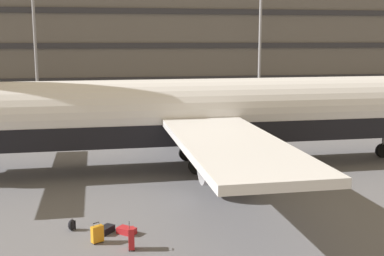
% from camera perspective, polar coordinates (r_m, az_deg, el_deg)
% --- Properties ---
extents(ground_plane, '(600.00, 600.00, 0.00)m').
position_cam_1_polar(ground_plane, '(32.13, 2.93, -3.64)').
color(ground_plane, '#5B5B60').
extents(terminal_structure, '(166.25, 21.74, 18.14)m').
position_cam_1_polar(terminal_structure, '(78.65, -4.73, 11.16)').
color(terminal_structure, '#605B56').
rests_on(terminal_structure, ground_plane).
extents(airliner, '(36.91, 29.62, 11.17)m').
position_cam_1_polar(airliner, '(29.84, 1.40, 1.61)').
color(airliner, silver).
rests_on(airliner, ground_plane).
extents(light_mast_left, '(1.80, 0.50, 20.68)m').
position_cam_1_polar(light_mast_left, '(64.27, -17.77, 13.58)').
color(light_mast_left, gray).
rests_on(light_mast_left, ground_plane).
extents(suitcase_small, '(0.75, 0.80, 0.28)m').
position_cam_1_polar(suitcase_small, '(20.58, -9.84, -11.42)').
color(suitcase_small, black).
rests_on(suitcase_small, ground_plane).
extents(suitcase_silver, '(0.23, 0.38, 1.07)m').
position_cam_1_polar(suitcase_silver, '(18.84, -6.98, -12.42)').
color(suitcase_silver, '#B21E23').
rests_on(suitcase_silver, ground_plane).
extents(suitcase_large, '(0.50, 0.42, 0.80)m').
position_cam_1_polar(suitcase_large, '(19.64, -10.81, -11.83)').
color(suitcase_large, orange).
rests_on(suitcase_large, ground_plane).
extents(suitcase_purple, '(0.84, 0.80, 0.25)m').
position_cam_1_polar(suitcase_purple, '(20.41, -7.51, -11.59)').
color(suitcase_purple, '#B21E23').
rests_on(suitcase_purple, ground_plane).
extents(backpack_black, '(0.41, 0.40, 0.51)m').
position_cam_1_polar(backpack_black, '(21.13, -13.63, -10.75)').
color(backpack_black, black).
rests_on(backpack_black, ground_plane).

